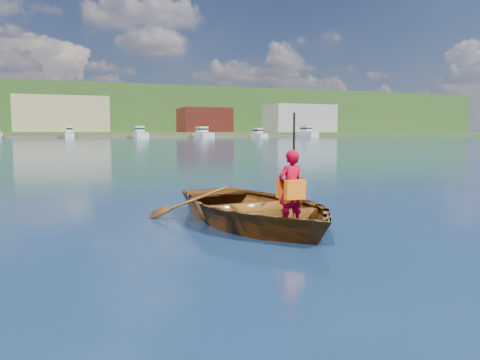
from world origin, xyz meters
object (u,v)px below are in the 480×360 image
at_px(rowboat, 255,208).
at_px(marina_yachts, 101,134).
at_px(dock, 108,137).
at_px(child_paddler, 291,189).

bearing_deg(rowboat, marina_yachts, 87.59).
distance_m(rowboat, dock, 147.35).
bearing_deg(dock, rowboat, -93.26).
bearing_deg(dock, child_paddler, -93.14).
relative_size(child_paddler, marina_yachts, 0.01).
distance_m(rowboat, marina_yachts, 142.56).
height_order(dock, marina_yachts, marina_yachts).
bearing_deg(marina_yachts, rowboat, -92.41).
bearing_deg(rowboat, child_paddler, -73.51).
height_order(child_paddler, marina_yachts, marina_yachts).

